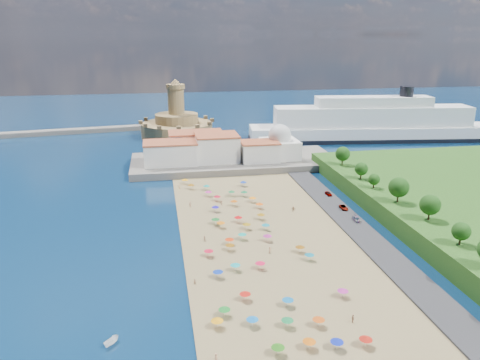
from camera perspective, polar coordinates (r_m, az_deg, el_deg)
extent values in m
plane|color=#071938|center=(138.70, 0.19, -6.28)|extent=(700.00, 700.00, 0.00)
cube|color=#59544C|center=(207.88, -0.70, 2.25)|extent=(90.00, 36.00, 3.00)
cube|color=#59544C|center=(239.54, -7.29, 4.07)|extent=(18.00, 70.00, 2.40)
cube|color=#59544C|center=(296.41, -27.14, 4.87)|extent=(199.03, 34.77, 2.60)
cube|color=silver|center=(199.96, -8.47, 3.23)|extent=(22.00, 14.00, 9.00)
cube|color=silver|center=(203.12, -2.84, 3.91)|extent=(18.00, 16.00, 11.00)
cube|color=silver|center=(202.65, 2.37, 3.45)|extent=(16.00, 12.00, 8.00)
cube|color=silver|center=(214.06, -5.39, 4.41)|extent=(24.00, 14.00, 10.00)
cube|color=silver|center=(208.75, 4.82, 3.81)|extent=(16.00, 16.00, 8.00)
sphere|color=silver|center=(207.43, 4.86, 5.42)|extent=(10.00, 10.00, 10.00)
cylinder|color=silver|center=(206.69, 4.89, 6.46)|extent=(1.20, 1.20, 1.60)
cylinder|color=olive|center=(268.26, -7.67, 6.09)|extent=(40.00, 40.00, 8.00)
cylinder|color=olive|center=(267.09, -7.73, 7.46)|extent=(24.00, 24.00, 5.00)
cylinder|color=olive|center=(265.65, -7.81, 9.47)|extent=(9.00, 9.00, 14.00)
cylinder|color=olive|center=(264.68, -7.88, 11.23)|extent=(10.40, 10.40, 2.40)
cone|color=olive|center=(264.42, -7.91, 11.81)|extent=(6.00, 6.00, 3.00)
cube|color=black|center=(267.48, 15.61, 4.93)|extent=(134.71, 35.31, 2.14)
cube|color=white|center=(266.90, 15.66, 5.54)|extent=(133.67, 34.79, 7.94)
cube|color=white|center=(265.27, 15.83, 7.49)|extent=(106.98, 28.18, 10.58)
cube|color=white|center=(264.12, 15.97, 9.19)|extent=(62.77, 19.51, 5.29)
cylinder|color=black|center=(269.79, 19.66, 10.15)|extent=(7.06, 7.06, 5.29)
cylinder|color=gray|center=(113.01, -2.70, -11.40)|extent=(0.07, 0.07, 2.00)
cone|color=#0C2EA5|center=(112.58, -2.70, -11.00)|extent=(2.50, 2.50, 0.60)
cylinder|color=gray|center=(97.62, 9.55, -16.73)|extent=(0.07, 0.07, 2.00)
cone|color=#CC4E10|center=(97.12, 9.58, -16.29)|extent=(2.50, 2.50, 0.60)
cylinder|color=gray|center=(138.69, 3.15, -5.75)|extent=(0.07, 0.07, 2.00)
cone|color=#0E7186|center=(138.34, 3.16, -5.40)|extent=(2.50, 2.50, 0.60)
cylinder|color=gray|center=(166.96, -1.03, -1.66)|extent=(0.07, 0.07, 2.00)
cone|color=#136D34|center=(166.67, -1.03, -1.36)|extent=(2.50, 2.50, 0.60)
cylinder|color=gray|center=(99.36, -1.91, -15.80)|extent=(0.07, 0.07, 2.00)
cone|color=#157923|center=(98.88, -1.92, -15.36)|extent=(2.50, 2.50, 0.60)
cylinder|color=gray|center=(122.10, 8.45, -9.28)|extent=(0.07, 0.07, 2.00)
cone|color=#0E6B84|center=(121.70, 8.47, -8.90)|extent=(2.50, 2.50, 0.60)
cylinder|color=gray|center=(102.86, 5.85, -14.63)|extent=(0.07, 0.07, 2.00)
cone|color=#0D67AB|center=(102.39, 5.87, -14.20)|extent=(2.50, 2.50, 0.60)
cylinder|color=gray|center=(116.83, 2.48, -10.38)|extent=(0.07, 0.07, 2.00)
cone|color=red|center=(116.42, 2.49, -9.99)|extent=(2.50, 2.50, 0.60)
cylinder|color=gray|center=(166.60, 0.50, -1.70)|extent=(0.07, 0.07, 2.00)
cone|color=#116336|center=(166.31, 0.50, -1.40)|extent=(2.50, 2.50, 0.60)
cylinder|color=gray|center=(131.54, 3.36, -7.08)|extent=(0.07, 0.07, 2.00)
cone|color=#9F2278|center=(131.17, 3.37, -6.72)|extent=(2.50, 2.50, 0.60)
cylinder|color=gray|center=(173.67, -4.11, -0.94)|extent=(0.07, 0.07, 2.00)
cone|color=#0E847A|center=(173.39, -4.11, -0.66)|extent=(2.50, 2.50, 0.60)
cylinder|color=gray|center=(125.90, 7.32, -8.37)|extent=(0.07, 0.07, 2.00)
cone|color=brown|center=(125.52, 7.33, -8.00)|extent=(2.50, 2.50, 0.60)
cylinder|color=gray|center=(155.17, 2.38, -3.17)|extent=(0.07, 0.07, 2.00)
cone|color=#D84E09|center=(154.86, 2.39, -2.86)|extent=(2.50, 2.50, 0.60)
cylinder|color=gray|center=(89.69, 4.64, -19.98)|extent=(0.07, 0.07, 2.00)
cone|color=#236C13|center=(89.15, 4.65, -19.52)|extent=(2.50, 2.50, 0.60)
cylinder|color=gray|center=(96.64, 5.79, -16.95)|extent=(0.07, 0.07, 2.00)
cone|color=#14733A|center=(96.14, 5.81, -16.50)|extent=(2.50, 2.50, 0.60)
cylinder|color=gray|center=(96.16, -2.80, -17.06)|extent=(0.07, 0.07, 2.00)
cone|color=orange|center=(95.66, -2.81, -16.62)|extent=(2.50, 2.50, 0.60)
cylinder|color=gray|center=(107.84, 12.41, -13.35)|extent=(0.07, 0.07, 2.00)
cone|color=#AB2488|center=(107.39, 12.45, -12.93)|extent=(2.50, 2.50, 0.60)
cylinder|color=gray|center=(160.71, 1.54, -2.43)|extent=(0.07, 0.07, 2.00)
cone|color=orange|center=(160.41, 1.54, -2.12)|extent=(2.50, 2.50, 0.60)
cylinder|color=gray|center=(94.19, 15.06, -18.54)|extent=(0.07, 0.07, 2.00)
cone|color=#AD190D|center=(93.68, 15.10, -18.09)|extent=(2.50, 2.50, 0.60)
cylinder|color=gray|center=(142.79, -3.01, -5.05)|extent=(0.07, 0.07, 2.00)
cone|color=#126723|center=(142.45, -3.02, -4.71)|extent=(2.50, 2.50, 0.60)
cylinder|color=gray|center=(129.26, -1.29, -7.51)|extent=(0.07, 0.07, 2.00)
cone|color=red|center=(128.89, -1.30, -7.15)|extent=(2.50, 2.50, 0.60)
cylinder|color=gray|center=(146.26, 2.56, -4.48)|extent=(0.07, 0.07, 2.00)
cone|color=#92640D|center=(145.93, 2.56, -4.15)|extent=(2.50, 2.50, 0.60)
cylinder|color=gray|center=(140.15, -2.34, -5.48)|extent=(0.07, 0.07, 2.00)
cone|color=orange|center=(139.80, -2.34, -5.14)|extent=(2.50, 2.50, 0.60)
cylinder|color=gray|center=(175.23, -5.97, -0.82)|extent=(0.07, 0.07, 2.00)
cone|color=#8D570C|center=(174.96, -5.98, -0.54)|extent=(2.50, 2.50, 0.60)
cylinder|color=gray|center=(104.38, 0.63, -14.01)|extent=(0.07, 0.07, 2.00)
cone|color=red|center=(103.91, 0.63, -13.59)|extent=(2.50, 2.50, 0.60)
cylinder|color=gray|center=(115.89, -0.57, -10.61)|extent=(0.07, 0.07, 2.00)
cone|color=#119B9D|center=(115.47, -0.57, -10.21)|extent=(2.50, 2.50, 0.60)
cylinder|color=gray|center=(152.54, -3.01, -3.55)|extent=(0.07, 0.07, 2.00)
cone|color=#190DB0|center=(152.22, -3.02, -3.23)|extent=(2.50, 2.50, 0.60)
cylinder|color=gray|center=(138.98, 0.82, -5.67)|extent=(0.07, 0.07, 2.00)
cone|color=#8C690C|center=(138.63, 0.82, -5.33)|extent=(2.50, 2.50, 0.60)
cylinder|color=gray|center=(92.42, 11.71, -19.06)|extent=(0.07, 0.07, 2.00)
cone|color=#0C1EA6|center=(91.90, 11.74, -18.60)|extent=(2.50, 2.50, 0.60)
cylinder|color=gray|center=(144.02, -0.22, -4.82)|extent=(0.07, 0.07, 2.00)
cone|color=red|center=(143.68, -0.22, -4.49)|extent=(2.50, 2.50, 0.60)
cylinder|color=gray|center=(181.55, -6.71, -0.20)|extent=(0.07, 0.07, 2.00)
cone|color=#F89D0B|center=(181.29, -6.72, 0.07)|extent=(2.50, 2.50, 0.60)
cylinder|color=gray|center=(126.00, -1.25, -8.20)|extent=(0.07, 0.07, 2.00)
cone|color=#89550C|center=(125.62, -1.25, -7.83)|extent=(2.50, 2.50, 0.60)
cylinder|color=gray|center=(167.08, -3.86, -1.68)|extent=(0.07, 0.07, 2.00)
cone|color=#C1298A|center=(166.79, -3.86, -1.39)|extent=(2.50, 2.50, 0.60)
cylinder|color=gray|center=(91.66, 8.42, -19.20)|extent=(0.07, 0.07, 2.00)
cone|color=#D55E0B|center=(91.13, 8.45, -18.75)|extent=(2.50, 2.50, 0.60)
cylinder|color=gray|center=(96.47, 1.52, -16.92)|extent=(0.07, 0.07, 2.00)
cone|color=#0E65B8|center=(95.97, 1.52, -16.48)|extent=(2.50, 2.50, 0.60)
cylinder|color=gray|center=(177.68, 0.41, -0.47)|extent=(0.07, 0.07, 2.00)
cone|color=#0B2C9A|center=(177.41, 0.41, -0.19)|extent=(2.50, 2.50, 0.60)
cylinder|color=gray|center=(132.29, 0.27, -6.90)|extent=(0.07, 0.07, 2.00)
cone|color=#109584|center=(131.92, 0.27, -6.55)|extent=(2.50, 2.50, 0.60)
cylinder|color=gray|center=(157.61, -0.75, -2.83)|extent=(0.07, 0.07, 2.00)
cone|color=#C7560A|center=(157.30, -0.75, -2.52)|extent=(2.50, 2.50, 0.60)
cylinder|color=gray|center=(162.16, -2.80, -2.26)|extent=(0.07, 0.07, 2.00)
cone|color=red|center=(161.86, -2.80, -1.96)|extent=(2.50, 2.50, 0.60)
cylinder|color=gray|center=(123.06, -3.84, -8.89)|extent=(0.07, 0.07, 2.00)
cone|color=red|center=(122.67, -3.84, -8.51)|extent=(2.50, 2.50, 0.60)
imported|color=tan|center=(176.09, -7.41, -0.84)|extent=(0.77, 1.08, 1.69)
imported|color=tan|center=(131.92, -4.38, -7.11)|extent=(1.00, 0.93, 1.65)
imported|color=tan|center=(110.82, -5.53, -12.22)|extent=(0.68, 0.57, 1.58)
imported|color=tan|center=(88.13, -2.93, -20.82)|extent=(0.99, 1.01, 1.75)
imported|color=tan|center=(153.50, 6.53, -3.53)|extent=(1.79, 1.39, 1.89)
imported|color=tan|center=(125.01, 3.65, -8.49)|extent=(0.94, 1.06, 1.83)
imported|color=tan|center=(158.47, -2.21, -2.81)|extent=(0.81, 0.92, 1.58)
imported|color=tan|center=(100.19, 13.60, -16.09)|extent=(0.52, 1.10, 1.83)
imported|color=tan|center=(157.15, -6.09, -3.01)|extent=(1.23, 1.41, 1.90)
imported|color=white|center=(95.36, -15.43, -18.50)|extent=(3.26, 3.59, 1.37)
imported|color=gray|center=(169.59, 10.74, -1.63)|extent=(1.80, 3.82, 1.26)
imported|color=gray|center=(157.31, 12.53, -3.28)|extent=(2.10, 4.40, 1.21)
imported|color=gray|center=(148.50, 14.03, -4.64)|extent=(1.96, 4.28, 1.21)
cylinder|color=#382314|center=(127.93, 25.24, -6.60)|extent=(0.50, 0.50, 2.53)
sphere|color=#14380F|center=(127.08, 25.37, -5.66)|extent=(4.56, 4.56, 4.56)
cylinder|color=#382314|center=(140.86, 22.04, -3.90)|extent=(0.50, 0.50, 3.20)
sphere|color=#14380F|center=(139.91, 22.17, -2.80)|extent=(5.76, 5.76, 5.76)
cylinder|color=#382314|center=(152.09, 18.68, -1.95)|extent=(0.50, 0.50, 3.46)
sphere|color=#14380F|center=(151.14, 18.79, -0.83)|extent=(6.23, 6.23, 6.23)
cylinder|color=#382314|center=(163.83, 15.98, -0.57)|extent=(0.50, 0.50, 2.18)
sphere|color=#14380F|center=(163.26, 16.04, 0.09)|extent=(3.92, 3.92, 3.92)
cylinder|color=#382314|center=(173.10, 14.52, 0.58)|extent=(0.50, 0.50, 2.63)
sphere|color=#14380F|center=(172.46, 14.58, 1.33)|extent=(4.74, 4.74, 4.74)
cylinder|color=#382314|center=(190.03, 12.36, 2.30)|extent=(0.50, 0.50, 3.18)
sphere|color=#14380F|center=(189.33, 12.41, 3.14)|extent=(5.73, 5.73, 5.73)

